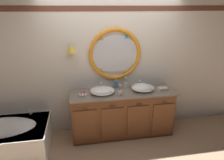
# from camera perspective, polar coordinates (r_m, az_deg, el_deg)

# --- Properties ---
(ground_plane) EXTENTS (14.00, 14.00, 0.00)m
(ground_plane) POSITION_cam_1_polar(r_m,az_deg,el_deg) (3.89, 1.52, -17.03)
(ground_plane) COLOR tan
(back_wall_assembly) EXTENTS (6.40, 0.26, 2.60)m
(back_wall_assembly) POSITION_cam_1_polar(r_m,az_deg,el_deg) (3.81, -0.00, 4.45)
(back_wall_assembly) COLOR silver
(back_wall_assembly) RESTS_ON ground_plane
(vanity_counter) EXTENTS (1.93, 0.60, 0.88)m
(vanity_counter) POSITION_cam_1_polar(r_m,az_deg,el_deg) (3.90, 2.89, -9.24)
(vanity_counter) COLOR brown
(vanity_counter) RESTS_ON ground_plane
(bathtub) EXTENTS (1.51, 0.89, 0.63)m
(bathtub) POSITION_cam_1_polar(r_m,az_deg,el_deg) (3.88, -28.91, -14.30)
(bathtub) COLOR white
(bathtub) RESTS_ON ground_plane
(sink_basin_left) EXTENTS (0.43, 0.43, 0.12)m
(sink_basin_left) POSITION_cam_1_polar(r_m,az_deg,el_deg) (3.59, -2.75, -3.04)
(sink_basin_left) COLOR white
(sink_basin_left) RESTS_ON vanity_counter
(sink_basin_right) EXTENTS (0.42, 0.42, 0.13)m
(sink_basin_right) POSITION_cam_1_polar(r_m,az_deg,el_deg) (3.75, 8.72, -2.16)
(sink_basin_right) COLOR white
(sink_basin_right) RESTS_ON vanity_counter
(faucet_set_left) EXTENTS (0.21, 0.14, 0.15)m
(faucet_set_left) POSITION_cam_1_polar(r_m,az_deg,el_deg) (3.80, -3.17, -1.75)
(faucet_set_left) COLOR silver
(faucet_set_left) RESTS_ON vanity_counter
(faucet_set_right) EXTENTS (0.22, 0.15, 0.15)m
(faucet_set_right) POSITION_cam_1_polar(r_m,az_deg,el_deg) (3.94, 7.73, -1.03)
(faucet_set_right) COLOR silver
(faucet_set_right) RESTS_ON vanity_counter
(toothbrush_holder_left) EXTENTS (0.08, 0.08, 0.22)m
(toothbrush_holder_left) POSITION_cam_1_polar(r_m,az_deg,el_deg) (3.52, 2.29, -3.60)
(toothbrush_holder_left) COLOR silver
(toothbrush_holder_left) RESTS_ON vanity_counter
(toothbrush_holder_right) EXTENTS (0.08, 0.08, 0.22)m
(toothbrush_holder_right) POSITION_cam_1_polar(r_m,az_deg,el_deg) (3.87, 3.91, -1.29)
(toothbrush_holder_right) COLOR white
(toothbrush_holder_right) RESTS_ON vanity_counter
(soap_dispenser) EXTENTS (0.06, 0.06, 0.18)m
(soap_dispenser) POSITION_cam_1_polar(r_m,az_deg,el_deg) (3.83, 1.14, -1.19)
(soap_dispenser) COLOR #388EBC
(soap_dispenser) RESTS_ON vanity_counter
(folded_hand_towel) EXTENTS (0.19, 0.13, 0.04)m
(folded_hand_towel) POSITION_cam_1_polar(r_m,az_deg,el_deg) (3.89, 14.21, -2.43)
(folded_hand_towel) COLOR beige
(folded_hand_towel) RESTS_ON vanity_counter
(toiletry_basket) EXTENTS (0.12, 0.09, 0.10)m
(toiletry_basket) POSITION_cam_1_polar(r_m,az_deg,el_deg) (3.53, -8.28, -4.21)
(toiletry_basket) COLOR beige
(toiletry_basket) RESTS_ON vanity_counter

